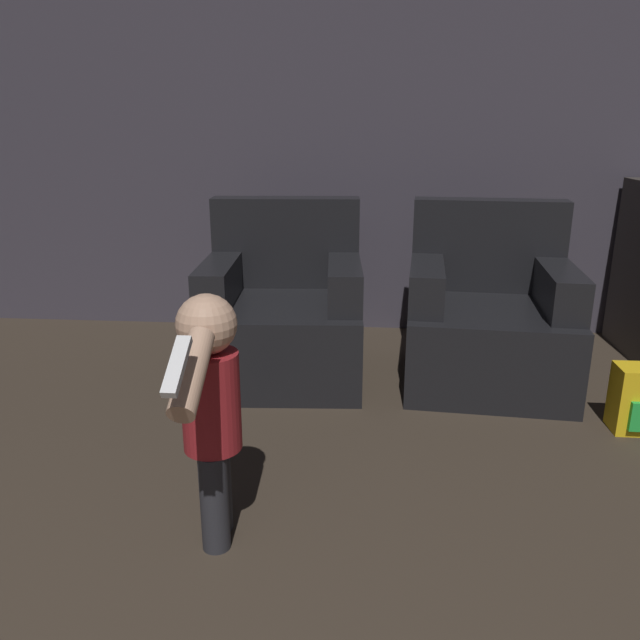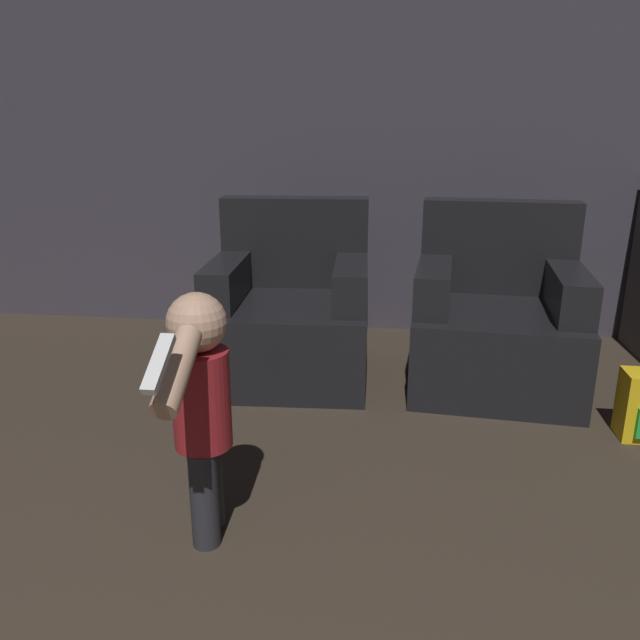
# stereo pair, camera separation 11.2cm
# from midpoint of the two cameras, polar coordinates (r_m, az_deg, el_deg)

# --- Properties ---
(wall_back) EXTENTS (8.40, 0.05, 2.60)m
(wall_back) POSITION_cam_midpoint_polar(r_m,az_deg,el_deg) (3.87, -1.83, 18.22)
(wall_back) COLOR #3D3842
(wall_back) RESTS_ON ground_plane
(armchair_left) EXTENTS (0.83, 0.85, 0.88)m
(armchair_left) POSITION_cam_midpoint_polar(r_m,az_deg,el_deg) (3.21, -4.36, 0.46)
(armchair_left) COLOR black
(armchair_left) RESTS_ON ground_plane
(armchair_right) EXTENTS (0.84, 0.86, 0.88)m
(armchair_right) POSITION_cam_midpoint_polar(r_m,az_deg,el_deg) (3.22, 14.09, 0.01)
(armchair_right) COLOR black
(armchair_right) RESTS_ON ground_plane
(person_toddler) EXTENTS (0.17, 0.55, 0.79)m
(person_toddler) POSITION_cam_midpoint_polar(r_m,az_deg,el_deg) (1.87, -11.72, -7.39)
(person_toddler) COLOR #28282D
(person_toddler) RESTS_ON ground_plane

